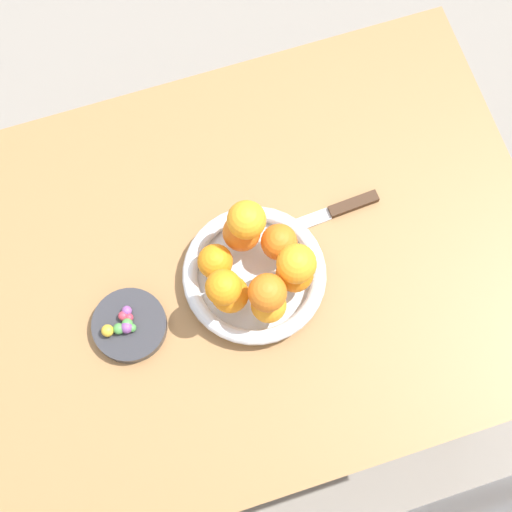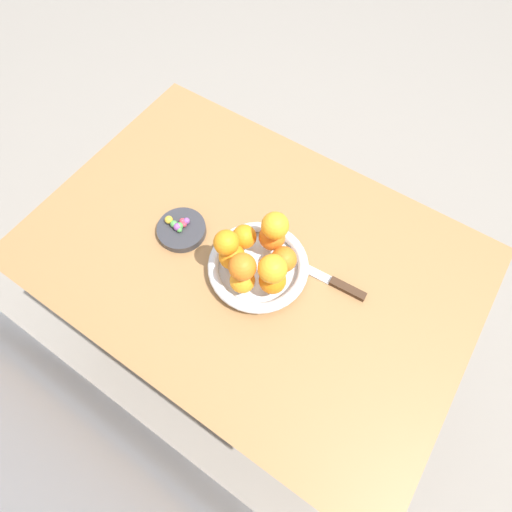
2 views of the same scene
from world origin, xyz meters
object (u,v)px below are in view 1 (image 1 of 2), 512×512
(candy_ball_3, at_px, (123,316))
(candy_ball_4, at_px, (119,329))
(candy_ball_2, at_px, (129,317))
(dining_table, at_px, (227,285))
(orange_6, at_px, (267,293))
(orange_4, at_px, (295,273))
(candy_ball_1, at_px, (107,331))
(candy_ball_7, at_px, (132,328))
(fruit_bowl, at_px, (254,275))
(candy_dish, at_px, (130,325))
(orange_5, at_px, (278,240))
(orange_9, at_px, (297,264))
(orange_3, at_px, (269,305))
(orange_8, at_px, (247,220))
(orange_7, at_px, (223,287))
(candy_ball_5, at_px, (127,324))
(candy_ball_6, at_px, (127,311))
(orange_2, at_px, (230,294))
(knife, at_px, (321,216))
(orange_1, at_px, (215,260))
(candy_ball_0, at_px, (127,327))
(orange_0, at_px, (242,232))

(candy_ball_3, xyz_separation_m, candy_ball_4, (0.01, 0.02, 0.00))
(candy_ball_2, distance_m, candy_ball_3, 0.01)
(dining_table, bearing_deg, orange_6, 116.45)
(orange_4, relative_size, candy_ball_1, 3.00)
(candy_ball_2, height_order, candy_ball_7, same)
(fruit_bowl, xyz_separation_m, candy_dish, (0.22, 0.02, -0.01))
(orange_5, height_order, orange_9, orange_9)
(orange_3, xyz_separation_m, orange_8, (-0.00, -0.13, 0.07))
(orange_6, bearing_deg, orange_8, -92.23)
(orange_7, bearing_deg, candy_ball_5, -5.59)
(candy_dish, height_order, candy_ball_6, candy_ball_6)
(orange_3, relative_size, candy_ball_1, 2.79)
(dining_table, relative_size, orange_2, 17.81)
(fruit_bowl, relative_size, orange_2, 3.91)
(orange_9, relative_size, candy_ball_3, 3.86)
(orange_3, relative_size, candy_ball_4, 3.07)
(orange_5, height_order, knife, orange_5)
(orange_1, relative_size, orange_7, 1.02)
(orange_4, relative_size, candy_ball_5, 3.30)
(candy_ball_1, xyz_separation_m, candy_ball_3, (-0.03, -0.02, -0.00))
(fruit_bowl, bearing_deg, candy_ball_5, 4.78)
(orange_7, height_order, candy_ball_3, orange_7)
(candy_dish, bearing_deg, candy_ball_4, 17.48)
(orange_9, bearing_deg, candy_ball_1, -2.48)
(orange_3, xyz_separation_m, orange_9, (-0.05, -0.03, 0.06))
(dining_table, bearing_deg, candy_ball_3, 9.67)
(orange_2, relative_size, candy_ball_5, 3.30)
(candy_ball_4, distance_m, candy_ball_5, 0.02)
(candy_ball_0, xyz_separation_m, candy_ball_5, (-0.00, -0.01, -0.00))
(orange_4, xyz_separation_m, orange_5, (0.01, -0.06, -0.00))
(orange_2, bearing_deg, candy_ball_3, -9.22)
(candy_ball_0, bearing_deg, candy_ball_7, 161.65)
(orange_7, xyz_separation_m, knife, (-0.20, -0.11, -0.13))
(orange_1, xyz_separation_m, candy_ball_6, (0.16, 0.03, -0.04))
(orange_4, bearing_deg, knife, -129.99)
(orange_0, bearing_deg, candy_ball_3, 16.18)
(orange_5, distance_m, candy_ball_2, 0.28)
(candy_ball_0, xyz_separation_m, candy_ball_4, (0.01, -0.00, -0.00))
(candy_ball_7, bearing_deg, candy_ball_0, -18.35)
(orange_3, xyz_separation_m, candy_ball_0, (0.23, -0.04, -0.04))
(orange_5, bearing_deg, candy_ball_4, 10.60)
(candy_ball_3, bearing_deg, candy_dish, 108.16)
(orange_2, xyz_separation_m, orange_8, (-0.06, -0.09, 0.06))
(candy_ball_2, bearing_deg, candy_ball_0, 63.62)
(orange_5, xyz_separation_m, orange_6, (0.05, 0.09, 0.06))
(orange_7, height_order, candy_ball_5, orange_7)
(orange_1, xyz_separation_m, candy_ball_0, (0.17, 0.05, -0.04))
(candy_dish, relative_size, orange_9, 1.96)
(fruit_bowl, relative_size, candy_ball_1, 11.71)
(orange_5, height_order, orange_8, orange_8)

